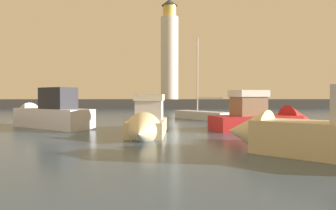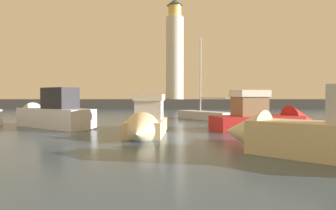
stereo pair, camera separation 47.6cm
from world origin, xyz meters
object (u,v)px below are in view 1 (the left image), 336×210
(motorboat_0, at_px, (46,114))
(sailboat_moored, at_px, (202,115))
(motorboat_4, at_px, (147,123))
(motorboat_5, at_px, (319,134))
(lighthouse, at_px, (170,52))
(motorboat_1, at_px, (270,118))

(motorboat_0, xyz_separation_m, sailboat_moored, (12.20, 6.87, -0.49))
(motorboat_4, height_order, motorboat_5, motorboat_5)
(motorboat_0, relative_size, motorboat_4, 1.15)
(lighthouse, xyz_separation_m, motorboat_5, (3.43, -43.59, -9.24))
(lighthouse, bearing_deg, motorboat_5, -85.50)
(lighthouse, bearing_deg, motorboat_4, -94.50)
(motorboat_1, relative_size, motorboat_4, 1.16)
(sailboat_moored, bearing_deg, motorboat_5, -85.26)
(motorboat_1, xyz_separation_m, motorboat_5, (-1.66, -9.08, 0.09))
(motorboat_1, distance_m, motorboat_4, 8.61)
(motorboat_0, relative_size, sailboat_moored, 0.97)
(motorboat_0, height_order, motorboat_4, motorboat_0)
(motorboat_5, bearing_deg, motorboat_0, 140.75)
(motorboat_0, distance_m, sailboat_moored, 14.01)
(motorboat_0, distance_m, motorboat_1, 15.50)
(motorboat_4, distance_m, sailboat_moored, 13.02)
(motorboat_0, bearing_deg, motorboat_5, -39.25)
(motorboat_1, height_order, sailboat_moored, sailboat_moored)
(lighthouse, bearing_deg, motorboat_0, -107.58)
(motorboat_0, xyz_separation_m, motorboat_1, (15.36, -2.11, -0.17))
(motorboat_1, distance_m, motorboat_5, 9.23)
(motorboat_0, bearing_deg, sailboat_moored, 29.40)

